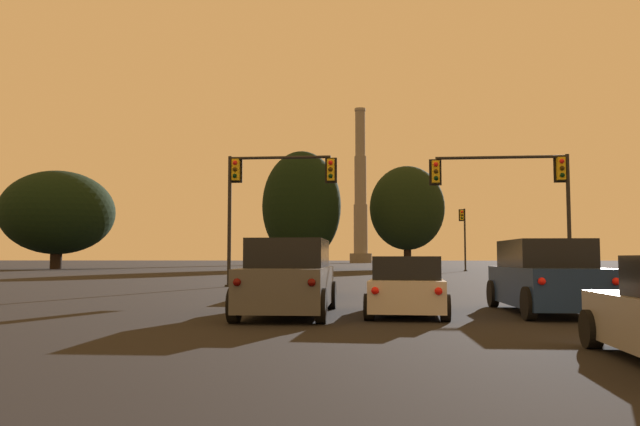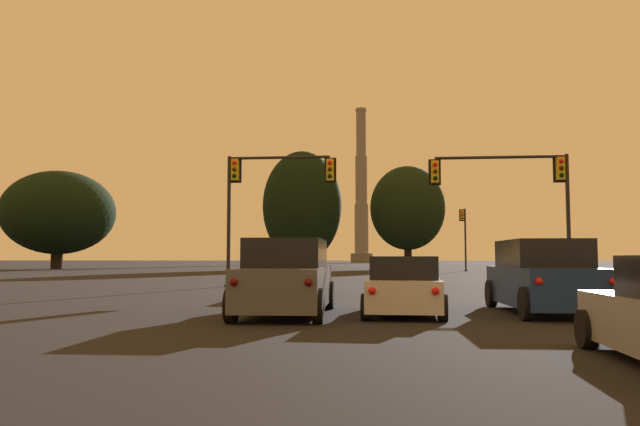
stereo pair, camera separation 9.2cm
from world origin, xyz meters
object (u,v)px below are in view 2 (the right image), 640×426
traffic_light_overhead_right (520,185)px  suv_right_lane_second (543,278)px  suv_left_lane_second (287,278)px  hatchback_center_lane_second (405,288)px  traffic_light_overhead_left (264,186)px  traffic_light_far_right (464,230)px  smokestack (361,202)px  sedan_left_lane_front (300,278)px

traffic_light_overhead_right → suv_right_lane_second: bearing=-100.0°
suv_left_lane_second → traffic_light_overhead_right: size_ratio=0.76×
suv_right_lane_second → hatchback_center_lane_second: size_ratio=1.19×
traffic_light_overhead_left → traffic_light_far_right: bearing=68.7°
smokestack → suv_left_lane_second: bearing=-88.8°
sedan_left_lane_front → traffic_light_far_right: 45.29m
smokestack → suv_right_lane_second: bearing=-86.3°
traffic_light_far_right → smokestack: bearing=98.1°
sedan_left_lane_front → hatchback_center_lane_second: (3.51, -6.82, -0.00)m
traffic_light_overhead_right → sedan_left_lane_front: bearing=-143.1°
suv_right_lane_second → traffic_light_overhead_left: traffic_light_overhead_left is taller
traffic_light_overhead_left → traffic_light_far_right: (14.21, 36.37, -0.61)m
suv_left_lane_second → traffic_light_overhead_left: size_ratio=0.78×
traffic_light_overhead_right → suv_left_lane_second: bearing=-121.6°
sedan_left_lane_front → traffic_light_far_right: size_ratio=0.72×
suv_left_lane_second → smokestack: (-3.12, 148.74, 15.26)m
suv_left_lane_second → traffic_light_overhead_right: traffic_light_overhead_right is taller
suv_left_lane_second → smokestack: bearing=90.0°
smokestack → traffic_light_overhead_right: bearing=-85.0°
traffic_light_overhead_right → traffic_light_far_right: (2.11, 36.66, -0.50)m
suv_right_lane_second → suv_left_lane_second: bearing=-171.5°
traffic_light_overhead_right → traffic_light_far_right: bearing=86.7°
traffic_light_far_right → sedan_left_lane_front: bearing=-104.7°
traffic_light_far_right → suv_left_lane_second: bearing=-102.0°
traffic_light_overhead_left → hatchback_center_lane_second: bearing=-66.0°
sedan_left_lane_front → hatchback_center_lane_second: 7.67m
sedan_left_lane_front → traffic_light_overhead_right: bearing=36.5°
suv_right_lane_second → traffic_light_overhead_left: bearing=124.6°
suv_right_lane_second → suv_left_lane_second: (-6.42, -1.16, 0.00)m
suv_left_lane_second → hatchback_center_lane_second: 2.92m
suv_left_lane_second → hatchback_center_lane_second: suv_left_lane_second is taller
traffic_light_overhead_left → smokestack: size_ratio=0.15×
hatchback_center_lane_second → traffic_light_overhead_left: bearing=116.6°
traffic_light_far_right → traffic_light_overhead_right: bearing=-93.3°
traffic_light_overhead_left → sedan_left_lane_front: bearing=-69.2°
traffic_light_overhead_left → suv_right_lane_second: bearing=-53.6°
sedan_left_lane_front → smokestack: bearing=90.7°
suv_right_lane_second → traffic_light_overhead_right: bearing=78.2°
traffic_light_overhead_right → smokestack: (-11.84, 134.56, 11.41)m
traffic_light_overhead_left → smokestack: bearing=89.9°
smokestack → sedan_left_lane_front: bearing=-89.0°
suv_right_lane_second → traffic_light_overhead_left: size_ratio=0.78×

